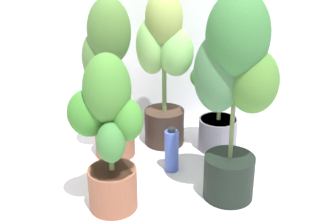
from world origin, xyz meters
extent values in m
plane|color=silver|center=(0.00, 0.00, 0.00)|extent=(8.00, 8.00, 0.00)
cylinder|color=brown|center=(-0.28, -0.12, 0.10)|extent=(0.23, 0.23, 0.20)
cylinder|color=#3D3225|center=(-0.28, -0.12, 0.20)|extent=(0.21, 0.21, 0.02)
cylinder|color=olive|center=(-0.28, -0.12, 0.43)|extent=(0.02, 0.02, 0.44)
ellipsoid|color=#417B2E|center=(-0.28, -0.12, 0.59)|extent=(0.25, 0.26, 0.31)
ellipsoid|color=#397C2A|center=(-0.36, -0.10, 0.48)|extent=(0.24, 0.23, 0.21)
ellipsoid|color=#3C7E2D|center=(-0.20, -0.14, 0.46)|extent=(0.18, 0.19, 0.19)
ellipsoid|color=#3C7938|center=(-0.27, -0.20, 0.38)|extent=(0.17, 0.17, 0.19)
cylinder|color=#2D211B|center=(0.00, 0.52, 0.11)|extent=(0.24, 0.24, 0.21)
cylinder|color=#3E2B21|center=(0.00, 0.52, 0.21)|extent=(0.22, 0.22, 0.02)
cylinder|color=#5C7E46|center=(0.00, 0.52, 0.52)|extent=(0.03, 0.03, 0.62)
ellipsoid|color=#8DA251|center=(0.00, 0.52, 0.76)|extent=(0.26, 0.27, 0.32)
ellipsoid|color=#81B662|center=(-0.07, 0.55, 0.60)|extent=(0.18, 0.21, 0.32)
ellipsoid|color=#7AB761|center=(0.07, 0.50, 0.57)|extent=(0.22, 0.21, 0.28)
cylinder|color=slate|center=(0.31, 0.43, 0.10)|extent=(0.23, 0.23, 0.19)
cylinder|color=#43301A|center=(0.31, 0.43, 0.18)|extent=(0.21, 0.21, 0.02)
cylinder|color=#5A7E42|center=(0.31, 0.43, 0.39)|extent=(0.02, 0.02, 0.41)
ellipsoid|color=#35683D|center=(0.31, 0.43, 0.55)|extent=(0.31, 0.31, 0.18)
ellipsoid|color=#376E28|center=(0.23, 0.45, 0.44)|extent=(0.24, 0.25, 0.14)
ellipsoid|color=#347827|center=(0.39, 0.41, 0.43)|extent=(0.21, 0.21, 0.14)
cylinder|color=black|center=(0.28, -0.06, 0.11)|extent=(0.24, 0.24, 0.22)
cylinder|color=#40331D|center=(0.28, -0.06, 0.21)|extent=(0.22, 0.22, 0.02)
cylinder|color=#647548|center=(0.28, -0.06, 0.55)|extent=(0.02, 0.02, 0.66)
ellipsoid|color=#356E36|center=(0.28, -0.06, 0.80)|extent=(0.37, 0.38, 0.38)
ellipsoid|color=#417044|center=(0.21, -0.04, 0.63)|extent=(0.30, 0.30, 0.36)
ellipsoid|color=#47772E|center=(0.36, -0.09, 0.60)|extent=(0.24, 0.24, 0.29)
cylinder|color=brown|center=(-0.29, 0.40, 0.11)|extent=(0.23, 0.23, 0.22)
cylinder|color=#3D2C1F|center=(-0.29, 0.40, 0.21)|extent=(0.21, 0.21, 0.02)
cylinder|color=#5B7F3A|center=(-0.29, 0.40, 0.50)|extent=(0.02, 0.02, 0.57)
ellipsoid|color=#476F30|center=(-0.29, 0.40, 0.72)|extent=(0.24, 0.23, 0.35)
ellipsoid|color=#4E783A|center=(-0.37, 0.41, 0.57)|extent=(0.19, 0.20, 0.29)
cylinder|color=#4059BB|center=(0.02, 0.20, 0.12)|extent=(0.08, 0.08, 0.23)
cylinder|color=black|center=(0.02, 0.20, 0.24)|extent=(0.04, 0.04, 0.02)
camera|label=1|loc=(-0.12, -1.84, 1.23)|focal=46.26mm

